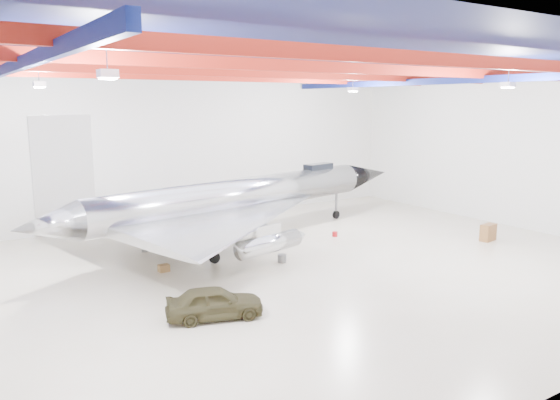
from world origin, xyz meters
TOP-DOWN VIEW (x-y plane):
  - floor at (0.00, 0.00)m, footprint 40.00×40.00m
  - wall_back at (0.00, 15.00)m, footprint 40.00×0.00m
  - wall_right at (20.00, 0.00)m, footprint 0.00×30.00m
  - ceiling at (0.00, 0.00)m, footprint 40.00×40.00m
  - ceiling_structure at (0.00, 0.00)m, footprint 39.50×29.50m
  - jet_aircraft at (1.48, 6.72)m, footprint 29.88×20.51m
  - jeep at (-5.55, -3.92)m, footprint 4.30×2.72m
  - desk at (14.98, -1.86)m, footprint 1.27×0.78m
  - crate_ply at (-5.03, 3.25)m, footprint 0.56×0.45m
  - toolbox_red at (-1.35, 6.92)m, footprint 0.54×0.45m
  - engine_drum at (1.16, 1.31)m, footprint 0.63×0.63m
  - crate_small at (-4.59, 7.55)m, footprint 0.43×0.39m
  - tool_chest at (7.36, 4.38)m, footprint 0.40×0.40m
  - spares_box at (4.39, 9.19)m, footprint 0.45×0.45m

SIDE VIEW (x-z plane):
  - floor at x=0.00m, z-range 0.00..0.00m
  - crate_small at x=-4.59m, z-range 0.00..0.25m
  - spares_box at x=4.39m, z-range 0.00..0.31m
  - tool_chest at x=7.36m, z-range 0.00..0.32m
  - toolbox_red at x=-1.35m, z-range 0.00..0.36m
  - crate_ply at x=-5.03m, z-range 0.00..0.38m
  - engine_drum at x=1.16m, z-range 0.00..0.44m
  - desk at x=14.98m, z-range 0.00..1.09m
  - jeep at x=-5.55m, z-range 0.00..1.36m
  - jet_aircraft at x=1.48m, z-range -1.42..6.81m
  - wall_back at x=0.00m, z-range -14.50..25.50m
  - wall_right at x=20.00m, z-range -9.50..20.50m
  - ceiling_structure at x=0.00m, z-range 9.79..10.86m
  - ceiling at x=0.00m, z-range 11.00..11.00m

